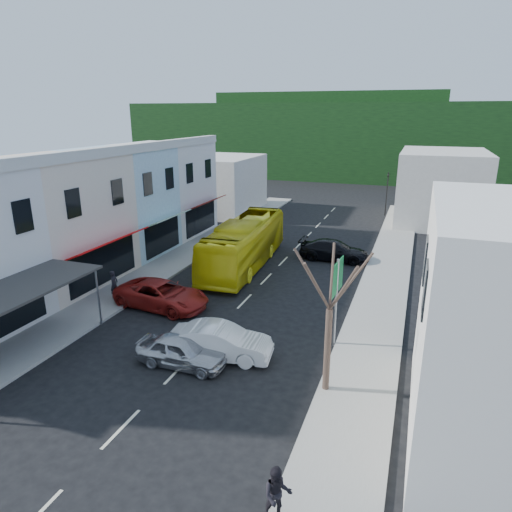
{
  "coord_description": "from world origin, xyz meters",
  "views": [
    {
      "loc": [
        9.02,
        -19.04,
        10.64
      ],
      "look_at": [
        0.0,
        6.0,
        2.2
      ],
      "focal_mm": 32.0,
      "sensor_mm": 36.0,
      "label": 1
    }
  ],
  "objects_px": {
    "car_red": "(162,296)",
    "car_silver": "(181,351)",
    "bus": "(245,245)",
    "pedestrian_right": "(277,494)",
    "street_tree": "(330,309)",
    "direction_sign": "(336,304)",
    "car_white": "(220,343)",
    "pedestrian_left": "(114,284)",
    "traffic_signal": "(387,194)"
  },
  "relations": [
    {
      "from": "pedestrian_right",
      "to": "street_tree",
      "type": "distance_m",
      "value": 6.99
    },
    {
      "from": "traffic_signal",
      "to": "pedestrian_right",
      "type": "bearing_deg",
      "value": 100.13
    },
    {
      "from": "car_silver",
      "to": "pedestrian_left",
      "type": "distance_m",
      "value": 8.92
    },
    {
      "from": "bus",
      "to": "pedestrian_right",
      "type": "height_order",
      "value": "bus"
    },
    {
      "from": "bus",
      "to": "car_silver",
      "type": "height_order",
      "value": "bus"
    },
    {
      "from": "bus",
      "to": "car_silver",
      "type": "bearing_deg",
      "value": -83.85
    },
    {
      "from": "car_white",
      "to": "pedestrian_left",
      "type": "bearing_deg",
      "value": 57.46
    },
    {
      "from": "direction_sign",
      "to": "pedestrian_left",
      "type": "bearing_deg",
      "value": 179.02
    },
    {
      "from": "bus",
      "to": "street_tree",
      "type": "distance_m",
      "value": 16.04
    },
    {
      "from": "car_silver",
      "to": "car_red",
      "type": "xyz_separation_m",
      "value": [
        -4.08,
        5.16,
        0.0
      ]
    },
    {
      "from": "car_white",
      "to": "car_silver",
      "type": "bearing_deg",
      "value": 125.15
    },
    {
      "from": "car_silver",
      "to": "pedestrian_left",
      "type": "relative_size",
      "value": 2.59
    },
    {
      "from": "car_silver",
      "to": "street_tree",
      "type": "height_order",
      "value": "street_tree"
    },
    {
      "from": "bus",
      "to": "direction_sign",
      "type": "relative_size",
      "value": 2.67
    },
    {
      "from": "bus",
      "to": "direction_sign",
      "type": "xyz_separation_m",
      "value": [
        8.24,
        -9.57,
        0.62
      ]
    },
    {
      "from": "pedestrian_right",
      "to": "traffic_signal",
      "type": "xyz_separation_m",
      "value": [
        -0.5,
        40.58,
        1.31
      ]
    },
    {
      "from": "street_tree",
      "to": "pedestrian_right",
      "type": "bearing_deg",
      "value": -90.0
    },
    {
      "from": "car_white",
      "to": "car_red",
      "type": "bearing_deg",
      "value": 45.93
    },
    {
      "from": "car_red",
      "to": "street_tree",
      "type": "relative_size",
      "value": 0.65
    },
    {
      "from": "car_red",
      "to": "direction_sign",
      "type": "bearing_deg",
      "value": -90.39
    },
    {
      "from": "pedestrian_right",
      "to": "street_tree",
      "type": "xyz_separation_m",
      "value": [
        0.0,
        6.5,
        2.57
      ]
    },
    {
      "from": "bus",
      "to": "direction_sign",
      "type": "bearing_deg",
      "value": -52.74
    },
    {
      "from": "street_tree",
      "to": "traffic_signal",
      "type": "xyz_separation_m",
      "value": [
        -0.5,
        34.08,
        -1.26
      ]
    },
    {
      "from": "car_white",
      "to": "car_red",
      "type": "relative_size",
      "value": 0.96
    },
    {
      "from": "pedestrian_left",
      "to": "traffic_signal",
      "type": "bearing_deg",
      "value": -30.64
    },
    {
      "from": "pedestrian_right",
      "to": "traffic_signal",
      "type": "distance_m",
      "value": 40.6
    },
    {
      "from": "pedestrian_left",
      "to": "direction_sign",
      "type": "relative_size",
      "value": 0.39
    },
    {
      "from": "bus",
      "to": "pedestrian_right",
      "type": "distance_m",
      "value": 21.68
    },
    {
      "from": "car_silver",
      "to": "traffic_signal",
      "type": "bearing_deg",
      "value": -9.34
    },
    {
      "from": "car_red",
      "to": "pedestrian_left",
      "type": "bearing_deg",
      "value": 96.19
    },
    {
      "from": "bus",
      "to": "pedestrian_right",
      "type": "xyz_separation_m",
      "value": [
        8.62,
        -19.88,
        -0.55
      ]
    },
    {
      "from": "car_red",
      "to": "traffic_signal",
      "type": "relative_size",
      "value": 1.0
    },
    {
      "from": "car_white",
      "to": "pedestrian_right",
      "type": "height_order",
      "value": "pedestrian_right"
    },
    {
      "from": "pedestrian_right",
      "to": "traffic_signal",
      "type": "bearing_deg",
      "value": 66.82
    },
    {
      "from": "direction_sign",
      "to": "car_red",
      "type": "bearing_deg",
      "value": 177.44
    },
    {
      "from": "car_red",
      "to": "bus",
      "type": "bearing_deg",
      "value": -5.72
    },
    {
      "from": "pedestrian_left",
      "to": "street_tree",
      "type": "distance_m",
      "value": 14.7
    },
    {
      "from": "street_tree",
      "to": "traffic_signal",
      "type": "relative_size",
      "value": 1.55
    },
    {
      "from": "bus",
      "to": "street_tree",
      "type": "xyz_separation_m",
      "value": [
        8.62,
        -13.38,
        2.02
      ]
    },
    {
      "from": "car_white",
      "to": "direction_sign",
      "type": "bearing_deg",
      "value": -66.72
    },
    {
      "from": "car_white",
      "to": "pedestrian_left",
      "type": "distance_m",
      "value": 9.44
    },
    {
      "from": "bus",
      "to": "street_tree",
      "type": "relative_size",
      "value": 1.63
    },
    {
      "from": "pedestrian_left",
      "to": "pedestrian_right",
      "type": "xyz_separation_m",
      "value": [
        13.59,
        -11.48,
        0.0
      ]
    },
    {
      "from": "pedestrian_right",
      "to": "direction_sign",
      "type": "xyz_separation_m",
      "value": [
        -0.39,
        10.31,
        1.17
      ]
    },
    {
      "from": "car_red",
      "to": "pedestrian_left",
      "type": "relative_size",
      "value": 2.71
    },
    {
      "from": "car_red",
      "to": "pedestrian_right",
      "type": "height_order",
      "value": "pedestrian_right"
    },
    {
      "from": "car_red",
      "to": "car_silver",
      "type": "bearing_deg",
      "value": -135.41
    },
    {
      "from": "pedestrian_left",
      "to": "street_tree",
      "type": "xyz_separation_m",
      "value": [
        13.59,
        -4.98,
        2.57
      ]
    },
    {
      "from": "direction_sign",
      "to": "traffic_signal",
      "type": "height_order",
      "value": "traffic_signal"
    },
    {
      "from": "bus",
      "to": "car_red",
      "type": "distance_m",
      "value": 8.63
    }
  ]
}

